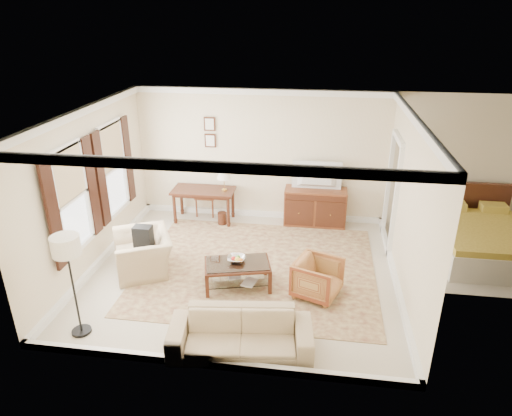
% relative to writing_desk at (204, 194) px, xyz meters
% --- Properties ---
extents(room_shell, '(5.51, 5.01, 2.91)m').
position_rel_writing_desk_xyz_m(room_shell, '(1.23, -2.06, 1.83)').
color(room_shell, beige).
rests_on(room_shell, ground).
extents(annex_bedroom, '(3.00, 2.70, 2.90)m').
position_rel_writing_desk_xyz_m(annex_bedroom, '(5.72, -0.91, -0.30)').
color(annex_bedroom, beige).
rests_on(annex_bedroom, ground).
extents(window_front, '(0.12, 1.56, 1.80)m').
position_rel_writing_desk_xyz_m(window_front, '(-1.47, -2.76, 0.91)').
color(window_front, '#CCB284').
rests_on(window_front, room_shell).
extents(window_rear, '(0.12, 1.56, 1.80)m').
position_rel_writing_desk_xyz_m(window_rear, '(-1.47, -1.16, 0.91)').
color(window_rear, '#CCB284').
rests_on(window_rear, room_shell).
extents(doorway, '(0.10, 1.12, 2.25)m').
position_rel_writing_desk_xyz_m(doorway, '(3.94, -0.56, 0.44)').
color(doorway, white).
rests_on(doorway, room_shell).
extents(rug, '(4.30, 3.69, 0.01)m').
position_rel_writing_desk_xyz_m(rug, '(1.47, -1.90, -0.63)').
color(rug, '#58201D').
rests_on(rug, room_shell).
extents(writing_desk, '(1.37, 0.68, 0.75)m').
position_rel_writing_desk_xyz_m(writing_desk, '(0.00, 0.00, 0.00)').
color(writing_desk, '#3F1D12').
rests_on(writing_desk, room_shell).
extents(desk_chair, '(0.49, 0.49, 1.05)m').
position_rel_writing_desk_xyz_m(desk_chair, '(-0.04, 0.35, -0.11)').
color(desk_chair, brown).
rests_on(desk_chair, room_shell).
extents(desk_lamp, '(0.32, 0.32, 0.50)m').
position_rel_writing_desk_xyz_m(desk_lamp, '(0.48, 0.00, 0.36)').
color(desk_lamp, silver).
rests_on(desk_lamp, writing_desk).
extents(framed_prints, '(0.25, 0.04, 0.68)m').
position_rel_writing_desk_xyz_m(framed_prints, '(0.10, 0.41, 1.30)').
color(framed_prints, '#3F1D12').
rests_on(framed_prints, room_shell).
extents(sideboard, '(1.34, 0.52, 0.82)m').
position_rel_writing_desk_xyz_m(sideboard, '(2.47, 0.15, -0.23)').
color(sideboard, brown).
rests_on(sideboard, room_shell).
extents(tv, '(1.01, 0.58, 0.13)m').
position_rel_writing_desk_xyz_m(tv, '(2.47, 0.13, 0.69)').
color(tv, black).
rests_on(tv, sideboard).
extents(coffee_table, '(1.23, 0.90, 0.47)m').
position_rel_writing_desk_xyz_m(coffee_table, '(1.22, -2.55, -0.28)').
color(coffee_table, '#3F1D12').
rests_on(coffee_table, room_shell).
extents(fruit_bowl, '(0.42, 0.42, 0.10)m').
position_rel_writing_desk_xyz_m(fruit_bowl, '(1.20, -2.49, -0.12)').
color(fruit_bowl, silver).
rests_on(fruit_bowl, coffee_table).
extents(book_a, '(0.28, 0.13, 0.38)m').
position_rel_writing_desk_xyz_m(book_a, '(1.05, -2.53, -0.46)').
color(book_a, brown).
rests_on(book_a, coffee_table).
extents(book_b, '(0.28, 0.10, 0.38)m').
position_rel_writing_desk_xyz_m(book_b, '(1.34, -2.65, -0.46)').
color(book_b, brown).
rests_on(book_b, coffee_table).
extents(striped_armchair, '(0.87, 0.89, 0.72)m').
position_rel_writing_desk_xyz_m(striped_armchair, '(2.58, -2.62, -0.28)').
color(striped_armchair, brown).
rests_on(striped_armchair, room_shell).
extents(club_armchair, '(1.13, 1.31, 0.96)m').
position_rel_writing_desk_xyz_m(club_armchair, '(-0.56, -2.27, -0.16)').
color(club_armchair, tan).
rests_on(club_armchair, room_shell).
extents(backpack, '(0.35, 0.39, 0.40)m').
position_rel_writing_desk_xyz_m(backpack, '(-0.52, -2.27, 0.09)').
color(backpack, black).
rests_on(backpack, club_armchair).
extents(sofa, '(2.03, 0.81, 0.77)m').
position_rel_writing_desk_xyz_m(sofa, '(1.56, -4.14, -0.25)').
color(sofa, tan).
rests_on(sofa, room_shell).
extents(floor_lamp, '(0.39, 0.39, 1.60)m').
position_rel_writing_desk_xyz_m(floor_lamp, '(-0.85, -4.09, 0.70)').
color(floor_lamp, black).
rests_on(floor_lamp, room_shell).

